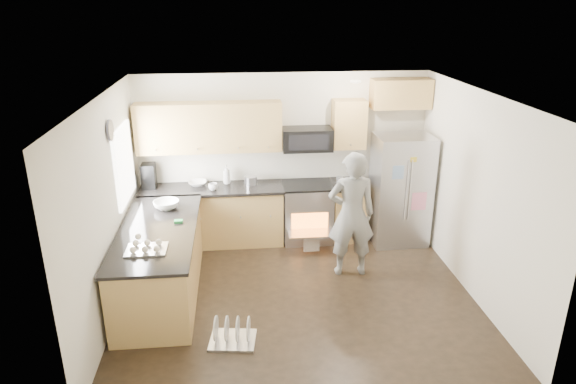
{
  "coord_description": "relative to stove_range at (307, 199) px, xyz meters",
  "views": [
    {
      "loc": [
        -0.71,
        -5.73,
        3.62
      ],
      "look_at": [
        -0.07,
        0.5,
        1.26
      ],
      "focal_mm": 32.0,
      "sensor_mm": 36.0,
      "label": 1
    }
  ],
  "objects": [
    {
      "name": "ground",
      "position": [
        -0.35,
        -1.69,
        -0.68
      ],
      "size": [
        4.5,
        4.5,
        0.0
      ],
      "primitive_type": "plane",
      "color": "black",
      "rests_on": "ground"
    },
    {
      "name": "dish_rack",
      "position": [
        -1.19,
        -2.57,
        -0.59
      ],
      "size": [
        0.56,
        0.47,
        0.32
      ],
      "rotation": [
        0.0,
        0.0,
        -0.13
      ],
      "color": "#B7B7BC",
      "rests_on": "ground"
    },
    {
      "name": "person",
      "position": [
        0.44,
        -1.16,
        0.21
      ],
      "size": [
        0.65,
        0.43,
        1.77
      ],
      "primitive_type": "imported",
      "rotation": [
        0.0,
        0.0,
        3.12
      ],
      "color": "gray",
      "rests_on": "ground"
    },
    {
      "name": "back_cabinet_run",
      "position": [
        -0.94,
        0.06,
        0.29
      ],
      "size": [
        4.45,
        0.64,
        2.5
      ],
      "color": "#B18746",
      "rests_on": "ground"
    },
    {
      "name": "refrigerator",
      "position": [
        1.42,
        -0.23,
        0.18
      ],
      "size": [
        0.85,
        0.68,
        1.72
      ],
      "rotation": [
        0.0,
        0.0,
        0.01
      ],
      "color": "#B7B7BC",
      "rests_on": "ground"
    },
    {
      "name": "room_shell",
      "position": [
        -0.39,
        -1.68,
        1.0
      ],
      "size": [
        4.54,
        4.04,
        2.62
      ],
      "color": "silver",
      "rests_on": "ground"
    },
    {
      "name": "peninsula",
      "position": [
        -2.1,
        -1.44,
        -0.21
      ],
      "size": [
        0.96,
        2.36,
        1.03
      ],
      "color": "#B18746",
      "rests_on": "ground"
    },
    {
      "name": "stove_range",
      "position": [
        0.0,
        0.0,
        0.0
      ],
      "size": [
        0.76,
        0.97,
        1.79
      ],
      "color": "#B7B7BC",
      "rests_on": "ground"
    }
  ]
}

